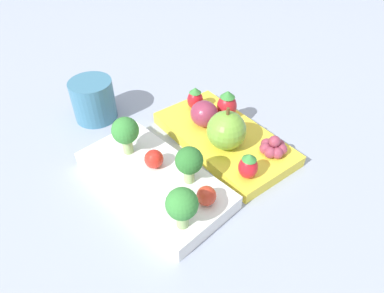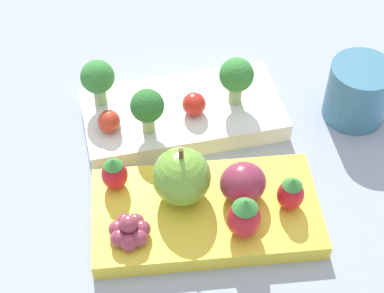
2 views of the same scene
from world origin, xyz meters
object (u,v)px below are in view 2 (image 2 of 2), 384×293
at_px(broccoli_floret_1, 98,78).
at_px(strawberry_1, 291,193).
at_px(bento_box_fruit, 206,213).
at_px(broccoli_floret_0, 236,76).
at_px(bento_box_savoury, 180,115).
at_px(strawberry_2, 114,173).
at_px(cherry_tomato_0, 194,104).
at_px(broccoli_floret_2, 147,107).
at_px(drinking_cup, 358,92).
at_px(apple, 182,177).
at_px(plum, 243,183).
at_px(strawberry_0, 244,217).
at_px(grape_cluster, 129,231).
at_px(cherry_tomato_1, 109,121).

distance_m(broccoli_floret_1, strawberry_1, 0.24).
distance_m(bento_box_fruit, broccoli_floret_0, 0.16).
bearing_deg(bento_box_fruit, bento_box_savoury, 88.06).
bearing_deg(strawberry_2, cherry_tomato_0, 37.93).
distance_m(bento_box_savoury, broccoli_floret_2, 0.07).
height_order(broccoli_floret_0, drinking_cup, broccoli_floret_0).
distance_m(bento_box_savoury, apple, 0.12).
height_order(strawberry_1, plum, same).
height_order(strawberry_0, drinking_cup, drinking_cup).
relative_size(bento_box_fruit, strawberry_2, 5.92).
distance_m(broccoli_floret_2, drinking_cup, 0.24).
relative_size(bento_box_fruit, drinking_cup, 3.36).
bearing_deg(strawberry_2, grape_cluster, -87.14).
bearing_deg(broccoli_floret_0, apple, -127.73).
bearing_deg(drinking_cup, cherry_tomato_0, 172.95).
xyz_separation_m(bento_box_fruit, plum, (0.04, 0.01, 0.03)).
bearing_deg(broccoli_floret_2, apple, -80.26).
xyz_separation_m(bento_box_savoury, grape_cluster, (-0.08, -0.15, 0.02)).
height_order(cherry_tomato_1, grape_cluster, same).
relative_size(cherry_tomato_0, strawberry_1, 0.65).
bearing_deg(grape_cluster, broccoli_floret_2, 71.35).
xyz_separation_m(broccoli_floret_1, broccoli_floret_2, (0.04, -0.05, -0.00)).
bearing_deg(strawberry_1, apple, 159.54).
bearing_deg(cherry_tomato_0, plum, -80.73).
height_order(bento_box_fruit, drinking_cup, drinking_cup).
bearing_deg(bento_box_savoury, apple, -101.79).
relative_size(broccoli_floret_0, plum, 1.27).
bearing_deg(apple, plum, -14.82).
bearing_deg(cherry_tomato_1, apple, -61.03).
relative_size(broccoli_floret_1, strawberry_2, 1.41).
bearing_deg(drinking_cup, broccoli_floret_1, 167.32).
bearing_deg(bento_box_savoury, broccoli_floret_0, -3.59).
bearing_deg(drinking_cup, apple, -159.53).
height_order(strawberry_0, strawberry_1, strawberry_0).
relative_size(bento_box_savoury, cherry_tomato_0, 8.48).
xyz_separation_m(broccoli_floret_0, strawberry_2, (-0.15, -0.09, -0.02)).
relative_size(bento_box_savoury, drinking_cup, 3.14).
bearing_deg(strawberry_2, bento_box_savoury, 45.96).
xyz_separation_m(bento_box_fruit, drinking_cup, (0.20, 0.10, 0.03)).
bearing_deg(apple, broccoli_floret_2, 99.74).
bearing_deg(broccoli_floret_2, plum, -55.37).
height_order(broccoli_floret_2, plum, broccoli_floret_2).
bearing_deg(broccoli_floret_0, strawberry_2, -150.22).
xyz_separation_m(strawberry_0, strawberry_2, (-0.11, 0.08, -0.00)).
relative_size(cherry_tomato_0, strawberry_0, 0.53).
distance_m(strawberry_1, grape_cluster, 0.16).
xyz_separation_m(cherry_tomato_0, strawberry_0, (0.01, -0.16, 0.01)).
relative_size(bento_box_fruit, broccoli_floret_2, 4.34).
bearing_deg(strawberry_2, drinking_cup, 11.05).
bearing_deg(strawberry_0, broccoli_floret_2, 112.89).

